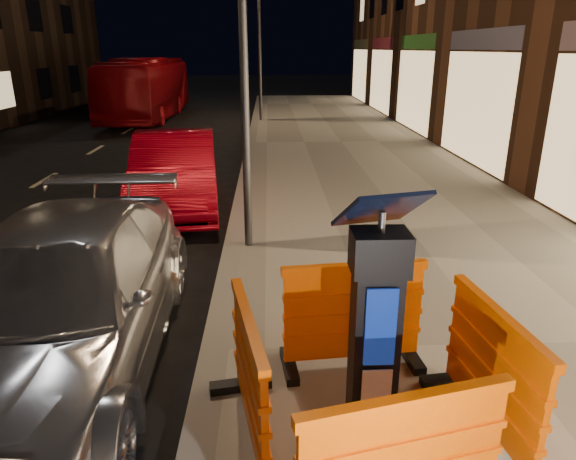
{
  "coord_description": "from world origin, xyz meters",
  "views": [
    {
      "loc": [
        0.59,
        -4.61,
        3.1
      ],
      "look_at": [
        0.8,
        1.0,
        1.1
      ],
      "focal_mm": 32.0,
      "sensor_mm": 36.0,
      "label": 1
    }
  ],
  "objects_px": {
    "barrier_back": "(353,316)",
    "car_silver": "(69,366)",
    "car_red": "(178,207)",
    "parking_kiosk": "(375,328)",
    "barrier_bldgside": "(492,373)",
    "bus_doubledecker": "(150,118)",
    "barrier_kerbside": "(250,379)"
  },
  "relations": [
    {
      "from": "barrier_back",
      "to": "car_silver",
      "type": "height_order",
      "value": "barrier_back"
    },
    {
      "from": "car_red",
      "to": "parking_kiosk",
      "type": "bearing_deg",
      "value": -75.9
    },
    {
      "from": "barrier_bldgside",
      "to": "car_silver",
      "type": "bearing_deg",
      "value": 65.23
    },
    {
      "from": "barrier_bldgside",
      "to": "car_silver",
      "type": "xyz_separation_m",
      "value": [
        -3.82,
        1.24,
        -0.69
      ]
    },
    {
      "from": "barrier_bldgside",
      "to": "car_red",
      "type": "xyz_separation_m",
      "value": [
        -3.63,
        6.87,
        -0.69
      ]
    },
    {
      "from": "barrier_back",
      "to": "bus_doubledecker",
      "type": "distance_m",
      "value": 21.13
    },
    {
      "from": "barrier_back",
      "to": "car_red",
      "type": "xyz_separation_m",
      "value": [
        -2.68,
        5.92,
        -0.69
      ]
    },
    {
      "from": "barrier_back",
      "to": "barrier_bldgside",
      "type": "height_order",
      "value": "same"
    },
    {
      "from": "barrier_kerbside",
      "to": "car_red",
      "type": "xyz_separation_m",
      "value": [
        -1.73,
        6.87,
        -0.69
      ]
    },
    {
      "from": "parking_kiosk",
      "to": "barrier_kerbside",
      "type": "distance_m",
      "value": 1.04
    },
    {
      "from": "barrier_kerbside",
      "to": "barrier_bldgside",
      "type": "relative_size",
      "value": 1.0
    },
    {
      "from": "barrier_back",
      "to": "car_red",
      "type": "distance_m",
      "value": 6.54
    },
    {
      "from": "barrier_kerbside",
      "to": "barrier_bldgside",
      "type": "xyz_separation_m",
      "value": [
        1.9,
        0.0,
        0.0
      ]
    },
    {
      "from": "barrier_back",
      "to": "barrier_kerbside",
      "type": "height_order",
      "value": "same"
    },
    {
      "from": "barrier_kerbside",
      "to": "car_red",
      "type": "bearing_deg",
      "value": 3.37
    },
    {
      "from": "barrier_back",
      "to": "bus_doubledecker",
      "type": "height_order",
      "value": "bus_doubledecker"
    },
    {
      "from": "parking_kiosk",
      "to": "car_red",
      "type": "bearing_deg",
      "value": 102.54
    },
    {
      "from": "bus_doubledecker",
      "to": "barrier_back",
      "type": "bearing_deg",
      "value": -72.62
    },
    {
      "from": "parking_kiosk",
      "to": "bus_doubledecker",
      "type": "xyz_separation_m",
      "value": [
        -6.31,
        21.1,
        -1.12
      ]
    },
    {
      "from": "parking_kiosk",
      "to": "barrier_back",
      "type": "relative_size",
      "value": 1.4
    },
    {
      "from": "car_red",
      "to": "barrier_back",
      "type": "bearing_deg",
      "value": -72.85
    },
    {
      "from": "parking_kiosk",
      "to": "barrier_back",
      "type": "bearing_deg",
      "value": 81.24
    },
    {
      "from": "barrier_kerbside",
      "to": "car_silver",
      "type": "xyz_separation_m",
      "value": [
        -1.92,
        1.24,
        -0.69
      ]
    },
    {
      "from": "barrier_kerbside",
      "to": "bus_doubledecker",
      "type": "xyz_separation_m",
      "value": [
        -5.36,
        21.1,
        -0.69
      ]
    },
    {
      "from": "barrier_bldgside",
      "to": "car_silver",
      "type": "distance_m",
      "value": 4.08
    },
    {
      "from": "barrier_kerbside",
      "to": "barrier_bldgside",
      "type": "distance_m",
      "value": 1.9
    },
    {
      "from": "barrier_bldgside",
      "to": "bus_doubledecker",
      "type": "distance_m",
      "value": 22.33
    },
    {
      "from": "car_silver",
      "to": "parking_kiosk",
      "type": "bearing_deg",
      "value": -25.24
    },
    {
      "from": "parking_kiosk",
      "to": "barrier_bldgside",
      "type": "bearing_deg",
      "value": -8.76
    },
    {
      "from": "parking_kiosk",
      "to": "car_red",
      "type": "xyz_separation_m",
      "value": [
        -2.68,
        6.87,
        -1.12
      ]
    },
    {
      "from": "barrier_back",
      "to": "car_silver",
      "type": "bearing_deg",
      "value": 168.42
    },
    {
      "from": "barrier_kerbside",
      "to": "bus_doubledecker",
      "type": "height_order",
      "value": "bus_doubledecker"
    }
  ]
}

